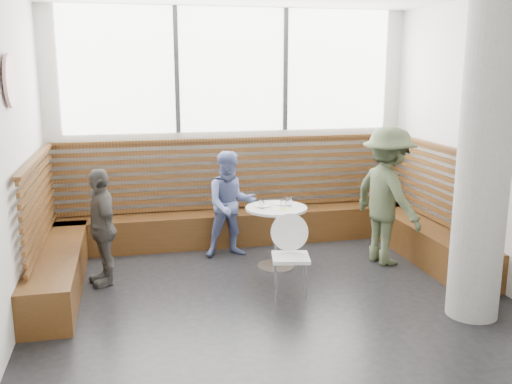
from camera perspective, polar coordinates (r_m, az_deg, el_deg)
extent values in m
cube|color=silver|center=(5.56, 2.28, 3.85)|extent=(5.00, 5.00, 3.20)
cube|color=black|center=(6.01, 2.15, -11.37)|extent=(5.00, 5.00, 0.01)
cube|color=white|center=(7.92, -2.42, 12.08)|extent=(4.50, 0.02, 1.65)
cube|color=#3F3F42|center=(7.80, -7.94, 11.96)|extent=(0.06, 0.04, 1.65)
cube|color=#3F3F42|center=(8.07, 2.97, 12.08)|extent=(0.06, 0.04, 1.65)
cube|color=#442811|center=(8.00, -1.98, -3.52)|extent=(5.00, 0.50, 0.45)
cube|color=#442811|center=(6.97, -18.97, -6.69)|extent=(0.50, 2.50, 0.45)
cube|color=#442811|center=(7.84, 15.89, -4.36)|extent=(0.50, 2.50, 0.45)
cube|color=#4A2B12|center=(8.00, -2.25, 1.81)|extent=(4.88, 0.08, 0.98)
cube|color=#4A2B12|center=(6.80, -20.82, -0.94)|extent=(0.08, 2.38, 0.98)
cube|color=#4A2B12|center=(7.75, 17.31, 0.89)|extent=(0.08, 2.38, 0.98)
cylinder|color=gray|center=(5.80, 21.89, 3.32)|extent=(0.50, 0.50, 3.20)
cylinder|color=white|center=(5.80, -23.39, 10.17)|extent=(0.03, 0.50, 0.50)
cylinder|color=silver|center=(7.11, 2.00, -7.43)|extent=(0.47, 0.47, 0.03)
cylinder|color=silver|center=(6.99, 2.02, -4.57)|extent=(0.07, 0.07, 0.73)
cylinder|color=#B7B7BA|center=(6.89, 2.04, -1.65)|extent=(0.75, 0.75, 0.03)
cube|color=white|center=(6.17, 3.48, -6.57)|extent=(0.39, 0.38, 0.04)
cylinder|color=white|center=(6.25, 3.07, -4.05)|extent=(0.41, 0.09, 0.41)
cylinder|color=silver|center=(6.08, 2.36, -9.07)|extent=(0.02, 0.02, 0.40)
cylinder|color=silver|center=(6.16, 5.26, -8.80)|extent=(0.02, 0.02, 0.40)
cylinder|color=silver|center=(6.33, 1.69, -8.16)|extent=(0.02, 0.02, 0.40)
cylinder|color=silver|center=(6.41, 4.48, -7.92)|extent=(0.02, 0.02, 0.40)
imported|color=#455136|center=(7.23, 12.99, -0.39)|extent=(0.89, 1.23, 1.72)
imported|color=#616FA8|center=(7.34, -2.55, -1.25)|extent=(0.69, 0.55, 1.38)
imported|color=#4C4A45|center=(6.65, -15.18, -3.38)|extent=(0.52, 0.84, 1.33)
cylinder|color=white|center=(6.92, 0.63, -1.37)|extent=(0.21, 0.21, 0.01)
cylinder|color=white|center=(7.04, 2.37, -1.14)|extent=(0.21, 0.21, 0.02)
cylinder|color=white|center=(6.81, 0.59, -1.24)|extent=(0.06, 0.06, 0.10)
cylinder|color=white|center=(6.81, 2.70, -1.24)|extent=(0.06, 0.06, 0.10)
cylinder|color=white|center=(6.94, 3.28, -0.91)|extent=(0.08, 0.08, 0.12)
cube|color=#A5C64C|center=(6.77, 2.69, -1.75)|extent=(0.21, 0.18, 0.00)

